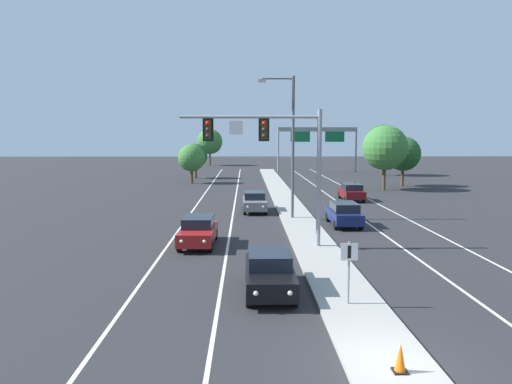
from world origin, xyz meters
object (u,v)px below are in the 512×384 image
at_px(highway_sign_gantry, 317,135).
at_px(tree_far_left_b, 191,158).
at_px(tree_far_left_c, 210,142).
at_px(car_oncoming_red, 198,231).
at_px(street_lamp_median, 290,139).
at_px(car_oncoming_black, 269,271).
at_px(tree_far_left_a, 195,156).
at_px(overhead_signal_mast, 275,148).
at_px(car_oncoming_grey, 255,201).
at_px(tree_far_right_b, 385,148).
at_px(car_receding_navy, 344,214).
at_px(tree_far_right_c, 403,154).
at_px(traffic_cone_median_nose, 400,358).
at_px(tree_far_right_a, 383,142).
at_px(median_sign_post, 349,263).
at_px(car_receding_darkred, 351,192).

xyz_separation_m(highway_sign_gantry, tree_far_left_b, (-18.77, -18.76, -2.92)).
bearing_deg(tree_far_left_c, car_oncoming_red, -86.25).
distance_m(highway_sign_gantry, tree_far_left_b, 26.70).
relative_size(street_lamp_median, car_oncoming_black, 2.23).
height_order(highway_sign_gantry, tree_far_left_a, highway_sign_gantry).
relative_size(overhead_signal_mast, car_oncoming_grey, 1.64).
bearing_deg(tree_far_right_b, tree_far_left_a, 145.72).
bearing_deg(car_receding_navy, overhead_signal_mast, -128.03).
distance_m(tree_far_right_b, tree_far_left_a, 27.29).
distance_m(tree_far_right_c, tree_far_left_a, 28.28).
bearing_deg(street_lamp_median, overhead_signal_mast, -100.31).
height_order(traffic_cone_median_nose, tree_far_left_b, tree_far_left_b).
bearing_deg(car_oncoming_grey, tree_far_left_b, 108.19).
bearing_deg(tree_far_right_c, car_oncoming_grey, -133.61).
height_order(street_lamp_median, traffic_cone_median_nose, street_lamp_median).
bearing_deg(tree_far_right_a, overhead_signal_mast, -112.25).
relative_size(street_lamp_median, tree_far_right_c, 1.68).
distance_m(median_sign_post, highway_sign_gantry, 63.86).
distance_m(street_lamp_median, car_receding_darkred, 13.14).
bearing_deg(median_sign_post, car_receding_navy, 78.90).
bearing_deg(car_oncoming_red, tree_far_left_c, 93.75).
height_order(car_oncoming_red, tree_far_right_b, tree_far_right_b).
distance_m(car_oncoming_black, tree_far_left_a, 50.69).
height_order(overhead_signal_mast, car_oncoming_red, overhead_signal_mast).
relative_size(median_sign_post, tree_far_right_c, 0.37).
bearing_deg(street_lamp_median, car_oncoming_grey, 123.75).
distance_m(car_oncoming_red, car_oncoming_grey, 12.14).
distance_m(tree_far_left_c, tree_far_left_a, 30.24).
relative_size(street_lamp_median, traffic_cone_median_nose, 13.51).
xyz_separation_m(car_receding_darkred, tree_far_left_c, (-17.20, 54.01, 4.07)).
bearing_deg(tree_far_left_b, tree_far_left_a, 92.06).
bearing_deg(car_receding_darkred, car_oncoming_red, -124.44).
bearing_deg(car_receding_darkred, tree_far_right_b, 56.86).
distance_m(traffic_cone_median_nose, tree_far_left_c, 87.58).
bearing_deg(car_oncoming_black, tree_far_right_b, 67.30).
bearing_deg(highway_sign_gantry, tree_far_left_b, -135.01).
relative_size(highway_sign_gantry, tree_far_left_c, 1.77).
bearing_deg(highway_sign_gantry, traffic_cone_median_nose, -96.79).
xyz_separation_m(tree_far_right_b, tree_far_left_c, (-22.73, 45.54, 0.20)).
xyz_separation_m(car_oncoming_red, car_receding_darkred, (12.47, 18.18, 0.00)).
height_order(traffic_cone_median_nose, highway_sign_gantry, highway_sign_gantry).
bearing_deg(car_receding_navy, traffic_cone_median_nose, -97.78).
height_order(car_receding_darkred, tree_far_left_a, tree_far_left_a).
height_order(median_sign_post, car_oncoming_black, median_sign_post).
distance_m(tree_far_right_a, tree_far_left_c, 38.21).
bearing_deg(median_sign_post, car_oncoming_black, 147.09).
bearing_deg(tree_far_left_a, car_oncoming_black, -80.89).
height_order(car_oncoming_black, tree_far_left_c, tree_far_left_c).
bearing_deg(car_oncoming_red, traffic_cone_median_nose, -66.24).
height_order(highway_sign_gantry, tree_far_left_c, highway_sign_gantry).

